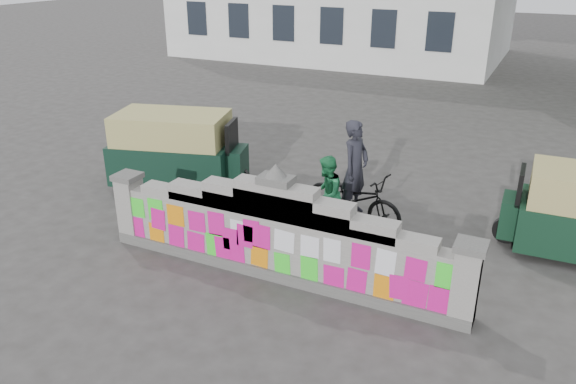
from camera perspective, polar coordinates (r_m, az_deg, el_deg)
name	(u,v)px	position (r m, az deg, el deg)	size (l,w,h in m)	color
ground	(277,276)	(9.55, -1.15, -8.50)	(100.00, 100.00, 0.00)	#383533
parapet_wall	(276,236)	(9.17, -1.21, -4.53)	(6.48, 0.44, 2.01)	#4C4C49
cyclist_bike	(354,199)	(11.10, 6.68, -0.67)	(0.74, 2.12, 1.12)	black
cyclist_rider	(355,180)	(10.95, 6.77, 1.19)	(0.69, 0.45, 1.89)	#22222B
pedestrian	(326,194)	(10.75, 3.91, -0.22)	(0.73, 0.57, 1.51)	#24864B
rickshaw_left	(177,149)	(13.03, -11.24, 4.29)	(3.22, 2.11, 1.73)	black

